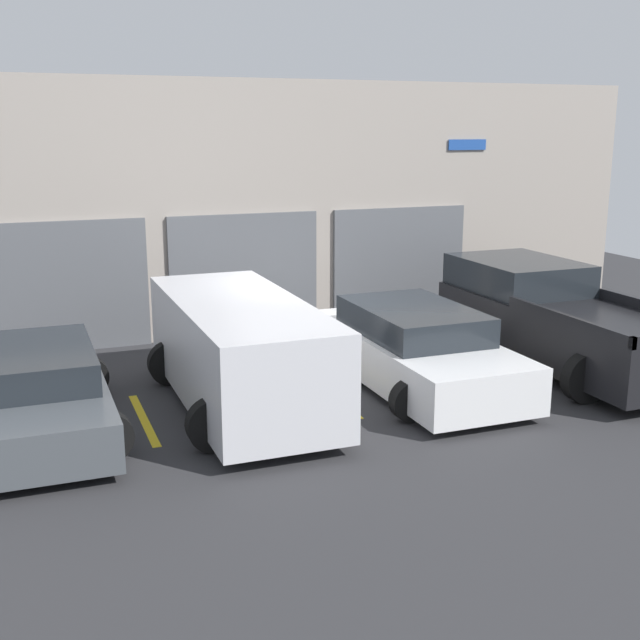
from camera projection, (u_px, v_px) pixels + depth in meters
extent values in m
plane|color=#2D2D30|center=(306.00, 375.00, 13.52)|extent=(28.00, 28.00, 0.00)
cube|color=#9E9389|center=(248.00, 209.00, 15.93)|extent=(17.30, 0.60, 4.97)
cube|color=#595B60|center=(65.00, 287.00, 14.66)|extent=(3.01, 0.08, 2.42)
cube|color=#595B60|center=(245.00, 275.00, 15.85)|extent=(3.01, 0.08, 2.42)
cube|color=#595B60|center=(399.00, 265.00, 17.04)|extent=(3.01, 0.08, 2.42)
cube|color=#1E4799|center=(467.00, 145.00, 17.01)|extent=(0.90, 0.03, 0.22)
cube|color=black|center=(565.00, 330.00, 13.83)|extent=(1.97, 5.34, 0.88)
cube|color=#1E2328|center=(518.00, 275.00, 14.99)|extent=(1.82, 2.40, 0.57)
cube|color=black|center=(566.00, 320.00, 12.28)|extent=(0.08, 2.94, 0.18)
cylinder|color=black|center=(470.00, 328.00, 15.08)|extent=(0.78, 0.22, 0.78)
cylinder|color=black|center=(547.00, 320.00, 15.70)|extent=(0.78, 0.22, 0.78)
cylinder|color=black|center=(585.00, 378.00, 12.08)|extent=(0.78, 0.22, 0.78)
cube|color=white|center=(415.00, 356.00, 12.85)|extent=(1.84, 4.58, 0.70)
cube|color=#1E2328|center=(413.00, 320.00, 12.82)|extent=(1.62, 2.52, 0.45)
cylinder|color=black|center=(335.00, 350.00, 13.90)|extent=(0.61, 0.22, 0.61)
cylinder|color=black|center=(418.00, 341.00, 14.47)|extent=(0.61, 0.22, 0.61)
cylinder|color=black|center=(411.00, 401.00, 11.33)|extent=(0.61, 0.22, 0.61)
cylinder|color=black|center=(508.00, 388.00, 11.89)|extent=(0.61, 0.22, 0.61)
cube|color=silver|center=(240.00, 349.00, 11.75)|extent=(1.77, 4.75, 1.44)
cube|color=#1E2328|center=(203.00, 288.00, 13.74)|extent=(1.59, 0.06, 0.28)
cylinder|color=black|center=(170.00, 363.00, 12.94)|extent=(0.71, 0.22, 0.71)
cylinder|color=black|center=(262.00, 354.00, 13.48)|extent=(0.71, 0.22, 0.71)
cylinder|color=black|center=(214.00, 425.00, 10.27)|extent=(0.71, 0.22, 0.71)
cylinder|color=black|center=(326.00, 410.00, 10.81)|extent=(0.71, 0.22, 0.71)
cube|color=#474C51|center=(34.00, 402.00, 10.84)|extent=(1.84, 4.24, 0.61)
cube|color=#1E2328|center=(31.00, 363.00, 10.82)|extent=(1.62, 2.33, 0.42)
cylinder|color=black|center=(87.00, 377.00, 12.35)|extent=(0.65, 0.22, 0.65)
cylinder|color=black|center=(108.00, 437.00, 9.96)|extent=(0.65, 0.22, 0.65)
cube|color=gold|center=(144.00, 419.00, 11.45)|extent=(0.12, 2.20, 0.01)
cube|color=gold|center=(332.00, 395.00, 12.46)|extent=(0.12, 2.20, 0.01)
cube|color=gold|center=(491.00, 375.00, 13.47)|extent=(0.12, 2.20, 0.01)
cube|color=gold|center=(628.00, 358.00, 14.48)|extent=(0.12, 2.20, 0.01)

